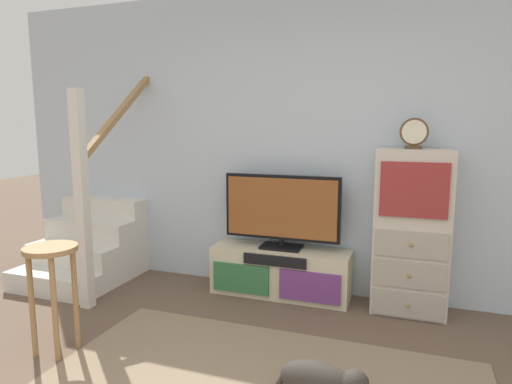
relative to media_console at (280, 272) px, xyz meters
name	(u,v)px	position (x,y,z in m)	size (l,w,h in m)	color
back_wall	(322,144)	(0.30, 0.27, 1.14)	(6.40, 0.12, 2.70)	silver
media_console	(280,272)	(0.00, 0.00, 0.00)	(1.23, 0.38, 0.43)	beige
television	(282,210)	(0.00, 0.02, 0.56)	(1.04, 0.22, 0.66)	black
side_cabinet	(412,233)	(1.09, 0.01, 0.45)	(0.58, 0.38, 1.33)	beige
desk_clock	(414,133)	(1.07, 0.00, 1.24)	(0.21, 0.08, 0.24)	#4C3823
staircase	(101,237)	(-1.94, 0.01, 0.16)	(1.00, 1.36, 2.20)	silver
bar_stool_near	(52,274)	(-1.14, -1.47, 0.33)	(0.34, 0.34, 0.73)	#A37A4C
dog	(322,381)	(0.66, -1.41, -0.10)	(0.54, 0.25, 0.23)	#332D28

